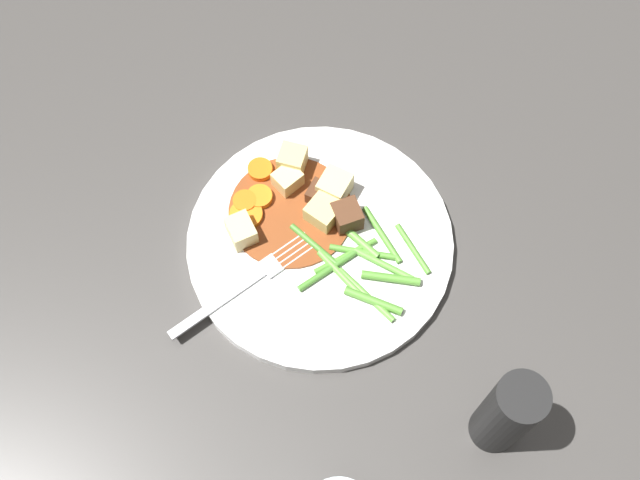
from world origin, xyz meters
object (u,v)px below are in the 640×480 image
at_px(potato_chunk_4, 292,161).
at_px(meat_chunk_0, 347,216).
at_px(carrot_slice_2, 245,202).
at_px(potato_chunk_3, 324,211).
at_px(carrot_slice_0, 262,195).
at_px(carrot_slice_3, 260,170).
at_px(dinner_plate, 320,243).
at_px(potato_chunk_2, 288,180).
at_px(potato_chunk_1, 241,231).
at_px(meat_chunk_1, 320,194).
at_px(carrot_slice_1, 246,215).
at_px(potato_chunk_0, 335,187).
at_px(fork, 247,283).
at_px(pepper_mill, 507,414).

distance_m(potato_chunk_4, meat_chunk_0, 0.09).
bearing_deg(carrot_slice_2, potato_chunk_4, -101.32).
xyz_separation_m(potato_chunk_3, potato_chunk_4, (0.06, -0.03, 0.00)).
relative_size(carrot_slice_0, carrot_slice_3, 1.02).
distance_m(dinner_plate, potato_chunk_2, 0.08).
xyz_separation_m(potato_chunk_1, potato_chunk_4, (0.01, -0.10, 0.00)).
distance_m(dinner_plate, meat_chunk_1, 0.05).
distance_m(dinner_plate, potato_chunk_4, 0.10).
bearing_deg(carrot_slice_1, potato_chunk_3, -143.04).
bearing_deg(potato_chunk_1, meat_chunk_1, -115.21).
xyz_separation_m(carrot_slice_2, meat_chunk_0, (-0.10, -0.05, 0.01)).
distance_m(carrot_slice_1, potato_chunk_0, 0.10).
relative_size(potato_chunk_0, fork, 0.19).
bearing_deg(meat_chunk_0, potato_chunk_4, -12.17).
relative_size(potato_chunk_4, meat_chunk_0, 1.03).
bearing_deg(pepper_mill, fork, 5.44).
xyz_separation_m(carrot_slice_0, potato_chunk_2, (-0.01, -0.03, 0.01)).
bearing_deg(carrot_slice_2, pepper_mill, 172.67).
height_order(potato_chunk_2, meat_chunk_1, potato_chunk_2).
bearing_deg(carrot_slice_2, meat_chunk_0, -154.24).
distance_m(potato_chunk_2, meat_chunk_1, 0.04).
bearing_deg(dinner_plate, fork, 69.74).
bearing_deg(fork, pepper_mill, -174.56).
height_order(carrot_slice_1, potato_chunk_2, potato_chunk_2).
bearing_deg(carrot_slice_2, carrot_slice_0, -117.83).
bearing_deg(potato_chunk_4, meat_chunk_0, 167.83).
distance_m(carrot_slice_2, potato_chunk_3, 0.09).
height_order(carrot_slice_0, potato_chunk_2, potato_chunk_2).
bearing_deg(fork, carrot_slice_3, -57.90).
bearing_deg(carrot_slice_3, potato_chunk_4, -133.04).
bearing_deg(potato_chunk_2, dinner_plate, 154.49).
relative_size(dinner_plate, potato_chunk_3, 8.14).
bearing_deg(carrot_slice_3, fork, 122.10).
height_order(carrot_slice_2, potato_chunk_0, potato_chunk_0).
relative_size(carrot_slice_3, meat_chunk_1, 1.08).
xyz_separation_m(carrot_slice_3, pepper_mill, (-0.35, 0.08, 0.05)).
bearing_deg(pepper_mill, carrot_slice_3, -13.49).
relative_size(carrot_slice_0, meat_chunk_1, 1.10).
relative_size(fork, pepper_mill, 1.28).
distance_m(carrot_slice_0, carrot_slice_3, 0.03).
xyz_separation_m(dinner_plate, carrot_slice_0, (0.08, -0.00, 0.01)).
bearing_deg(carrot_slice_2, meat_chunk_1, -138.66).
bearing_deg(fork, potato_chunk_2, -72.85).
relative_size(carrot_slice_1, carrot_slice_3, 1.30).
bearing_deg(carrot_slice_3, potato_chunk_1, 114.10).
height_order(dinner_plate, meat_chunk_0, meat_chunk_0).
height_order(carrot_slice_1, potato_chunk_4, potato_chunk_4).
xyz_separation_m(carrot_slice_3, potato_chunk_2, (-0.03, -0.01, 0.01)).
xyz_separation_m(potato_chunk_3, meat_chunk_1, (0.02, -0.01, -0.00)).
distance_m(potato_chunk_2, meat_chunk_0, 0.08).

